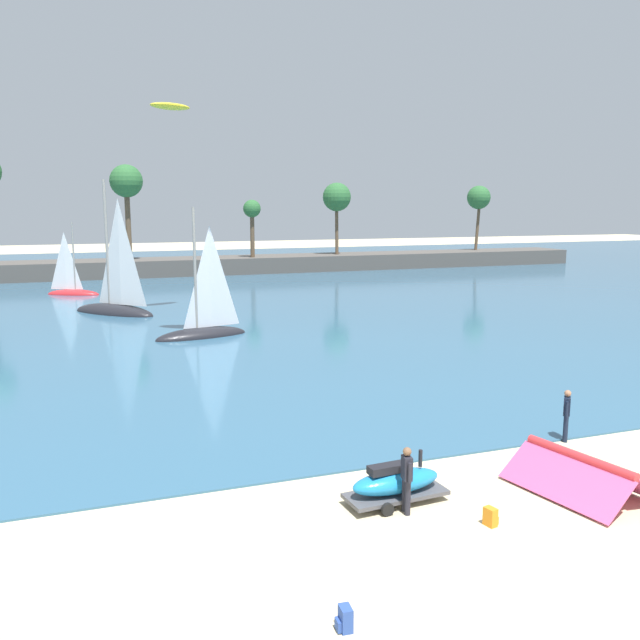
% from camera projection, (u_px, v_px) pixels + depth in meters
% --- Properties ---
extents(ground_plane, '(260.00, 260.00, 0.00)m').
position_uv_depth(ground_plane, '(500.00, 610.00, 12.39)').
color(ground_plane, beige).
extents(sea, '(220.00, 96.66, 0.06)m').
position_uv_depth(sea, '(154.00, 284.00, 63.53)').
color(sea, '#33607F').
rests_on(sea, ground).
extents(palm_headland, '(105.00, 6.00, 12.84)m').
position_uv_depth(palm_headland, '(129.00, 255.00, 70.37)').
color(palm_headland, '#514C47').
rests_on(palm_headland, ground).
extents(folded_kite, '(2.86, 3.78, 1.02)m').
position_uv_depth(folded_kite, '(579.00, 467.00, 17.39)').
color(folded_kite, '#EA5693').
rests_on(folded_kite, ground).
extents(watercraft_on_trailer, '(2.66, 1.24, 1.28)m').
position_uv_depth(watercraft_on_trailer, '(395.00, 483.00, 16.77)').
color(watercraft_on_trailer, '#4C4C51').
rests_on(watercraft_on_trailer, ground).
extents(person_rigging_by_gear, '(0.25, 0.54, 1.67)m').
position_uv_depth(person_rigging_by_gear, '(407.00, 478.00, 16.16)').
color(person_rigging_by_gear, '#23232D').
rests_on(person_rigging_by_gear, ground).
extents(person_at_waterline, '(0.39, 0.44, 1.67)m').
position_uv_depth(person_at_waterline, '(566.00, 414.00, 21.14)').
color(person_at_waterline, '#141E33').
rests_on(person_at_waterline, ground).
extents(backpack_near_kite, '(0.29, 0.31, 0.44)m').
position_uv_depth(backpack_near_kite, '(345.00, 619.00, 11.76)').
color(backpack_near_kite, '#2D4C9E').
rests_on(backpack_near_kite, ground).
extents(backpack_spare, '(0.32, 0.34, 0.44)m').
position_uv_depth(backpack_spare, '(491.00, 517.00, 15.62)').
color(backpack_spare, orange).
rests_on(backpack_spare, ground).
extents(sailboat_near_shore, '(5.58, 2.65, 7.78)m').
position_uv_depth(sailboat_near_shore, '(203.00, 324.00, 37.90)').
color(sailboat_near_shore, black).
rests_on(sailboat_near_shore, sea).
extents(sailboat_mid_bay, '(6.04, 6.30, 9.73)m').
position_uv_depth(sailboat_mid_bay, '(115.00, 301.00, 45.99)').
color(sailboat_mid_bay, black).
rests_on(sailboat_mid_bay, sea).
extents(sailboat_toward_headland, '(4.58, 3.18, 6.46)m').
position_uv_depth(sailboat_toward_headland, '(72.00, 288.00, 55.88)').
color(sailboat_toward_headland, red).
rests_on(sailboat_toward_headland, sea).
extents(kite_aloft_high_over_bay, '(3.00, 1.92, 0.53)m').
position_uv_depth(kite_aloft_high_over_bay, '(170.00, 106.00, 43.53)').
color(kite_aloft_high_over_bay, yellow).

